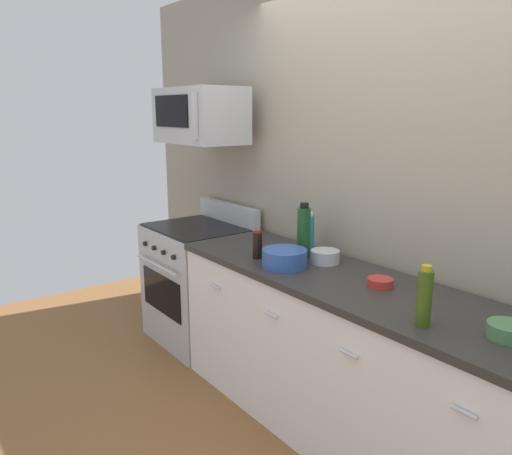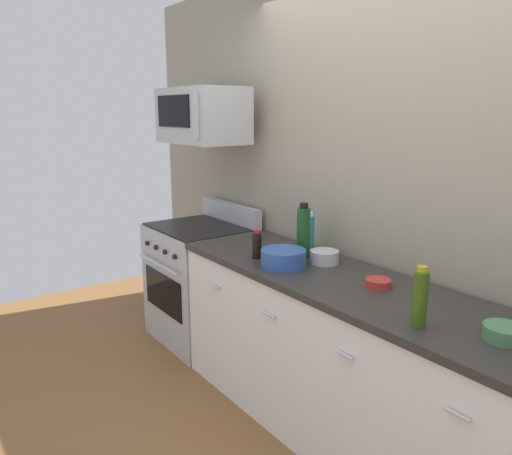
{
  "view_description": "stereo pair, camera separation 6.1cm",
  "coord_description": "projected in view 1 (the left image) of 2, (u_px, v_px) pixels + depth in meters",
  "views": [
    {
      "loc": [
        1.64,
        -1.89,
        1.78
      ],
      "look_at": [
        -0.77,
        -0.05,
        1.07
      ],
      "focal_mm": 34.91,
      "sensor_mm": 36.0,
      "label": 1
    },
    {
      "loc": [
        1.68,
        -1.84,
        1.78
      ],
      "look_at": [
        -0.77,
        -0.05,
        1.07
      ],
      "focal_mm": 34.91,
      "sensor_mm": 36.0,
      "label": 2
    }
  ],
  "objects": [
    {
      "name": "ground_plane",
      "position": [
        346.0,
        436.0,
        2.8
      ],
      "size": [
        6.59,
        6.59,
        0.0
      ],
      "primitive_type": "plane",
      "color": "brown"
    },
    {
      "name": "back_wall",
      "position": [
        407.0,
        192.0,
        2.73
      ],
      "size": [
        5.49,
        0.1,
        2.7
      ],
      "primitive_type": "cube",
      "color": "#9E937F",
      "rests_on": "ground_plane"
    },
    {
      "name": "counter_unit",
      "position": [
        349.0,
        362.0,
        2.69
      ],
      "size": [
        2.4,
        0.66,
        0.92
      ],
      "color": "white",
      "rests_on": "ground_plane"
    },
    {
      "name": "range_oven",
      "position": [
        199.0,
        282.0,
        3.91
      ],
      "size": [
        0.76,
        0.69,
        1.07
      ],
      "color": "#B7BABF",
      "rests_on": "ground_plane"
    },
    {
      "name": "microwave",
      "position": [
        200.0,
        116.0,
        3.65
      ],
      "size": [
        0.74,
        0.44,
        0.4
      ],
      "color": "#B7BABF"
    },
    {
      "name": "bottle_dish_soap",
      "position": [
        309.0,
        232.0,
        3.13
      ],
      "size": [
        0.06,
        0.06,
        0.25
      ],
      "color": "teal",
      "rests_on": "countertop_slab"
    },
    {
      "name": "bottle_wine_green",
      "position": [
        304.0,
        232.0,
        2.99
      ],
      "size": [
        0.08,
        0.08,
        0.33
      ],
      "color": "#19471E",
      "rests_on": "countertop_slab"
    },
    {
      "name": "bottle_soy_sauce_dark",
      "position": [
        257.0,
        245.0,
        2.98
      ],
      "size": [
        0.06,
        0.06,
        0.17
      ],
      "color": "black",
      "rests_on": "countertop_slab"
    },
    {
      "name": "bottle_olive_oil",
      "position": [
        424.0,
        297.0,
        2.03
      ],
      "size": [
        0.06,
        0.06,
        0.26
      ],
      "color": "#385114",
      "rests_on": "countertop_slab"
    },
    {
      "name": "bowl_green_glaze",
      "position": [
        508.0,
        330.0,
        1.94
      ],
      "size": [
        0.16,
        0.16,
        0.06
      ],
      "color": "#477A4C",
      "rests_on": "countertop_slab"
    },
    {
      "name": "bowl_steel_prep",
      "position": [
        325.0,
        256.0,
        2.89
      ],
      "size": [
        0.17,
        0.17,
        0.08
      ],
      "color": "#B2B5BA",
      "rests_on": "countertop_slab"
    },
    {
      "name": "bowl_blue_mixing",
      "position": [
        285.0,
        257.0,
        2.82
      ],
      "size": [
        0.26,
        0.26,
        0.1
      ],
      "color": "#2D519E",
      "rests_on": "countertop_slab"
    },
    {
      "name": "bowl_red_small",
      "position": [
        380.0,
        282.0,
        2.51
      ],
      "size": [
        0.13,
        0.13,
        0.04
      ],
      "color": "#B72D28",
      "rests_on": "countertop_slab"
    }
  ]
}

